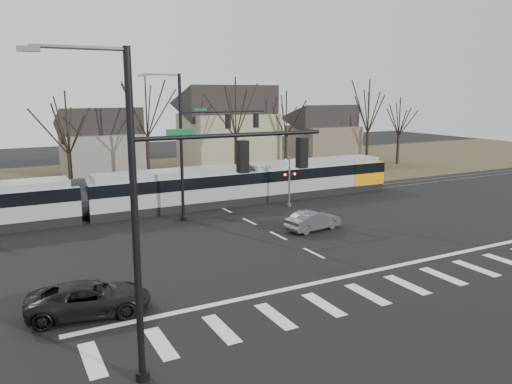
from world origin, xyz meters
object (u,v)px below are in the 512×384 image
rail_crossing_signal (289,183)px  suv (89,299)px  tram (169,189)px  sedan (313,220)px

rail_crossing_signal → suv: bearing=-143.4°
suv → rail_crossing_signal: (17.62, 13.10, 1.21)m
tram → suv: tram is taller
tram → sedan: 11.98m
sedan → suv: bearing=103.6°
tram → rail_crossing_signal: size_ratio=10.16×
sedan → tram: bearing=24.6°
tram → sedan: (6.60, -9.94, -1.03)m
tram → suv: 18.52m
sedan → rail_crossing_signal: rail_crossing_signal is taller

